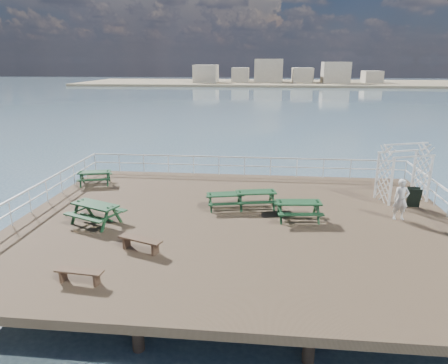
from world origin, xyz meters
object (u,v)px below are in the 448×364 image
picnic_table_d (95,209)px  person (401,200)px  picnic_table_a (95,175)px  picnic_table_b (256,196)px  flat_bench_far (140,241)px  trellis_arbor (403,175)px  flat_bench_near (79,273)px  picnic_table_c (298,206)px  picnic_table_e (225,198)px

picnic_table_d → person: person is taller
picnic_table_a → person: (14.52, -3.43, 0.35)m
picnic_table_b → picnic_table_d: bearing=-170.1°
flat_bench_far → person: person is taller
picnic_table_d → person: (12.31, 1.69, 0.26)m
picnic_table_b → trellis_arbor: (6.78, 1.70, 0.66)m
picnic_table_a → trellis_arbor: bearing=-17.5°
picnic_table_a → flat_bench_far: picnic_table_a is taller
picnic_table_d → flat_bench_far: (2.51, -2.19, -0.26)m
person → picnic_table_b: bearing=167.5°
picnic_table_a → picnic_table_d: size_ratio=0.80×
flat_bench_near → trellis_arbor: 14.62m
picnic_table_a → picnic_table_d: picnic_table_d is taller
picnic_table_d → person: 12.43m
picnic_table_c → flat_bench_near: picnic_table_c is taller
picnic_table_b → picnic_table_d: (-6.36, -2.50, 0.06)m
trellis_arbor → picnic_table_e: bearing=174.0°
picnic_table_c → picnic_table_e: size_ratio=1.06×
picnic_table_b → picnic_table_e: picnic_table_b is taller
flat_bench_far → trellis_arbor: (10.63, 6.38, 0.86)m
trellis_arbor → flat_bench_far: bearing=-168.6°
flat_bench_near → picnic_table_a: bearing=115.7°
picnic_table_a → flat_bench_far: 8.70m
flat_bench_far → person: bearing=41.5°
trellis_arbor → person: size_ratio=1.58×
picnic_table_b → picnic_table_c: bearing=-46.7°
picnic_table_c → flat_bench_far: (-5.63, -3.43, -0.22)m
picnic_table_b → picnic_table_c: (1.77, -1.25, 0.02)m
picnic_table_e → flat_bench_far: 5.08m
flat_bench_far → trellis_arbor: bearing=50.8°
picnic_table_e → picnic_table_b: bearing=-1.8°
picnic_table_c → trellis_arbor: (5.00, 2.95, 0.64)m
picnic_table_c → picnic_table_a: bearing=153.7°
picnic_table_a → flat_bench_near: bearing=-83.6°
picnic_table_c → person: 4.20m
trellis_arbor → picnic_table_a: bearing=157.0°
trellis_arbor → flat_bench_near: bearing=-163.5°
picnic_table_b → flat_bench_far: (-3.86, -4.68, -0.20)m
picnic_table_b → picnic_table_d: 6.84m
picnic_table_e → flat_bench_far: picnic_table_e is taller
picnic_table_a → person: bearing=-27.4°
picnic_table_a → flat_bench_near: size_ratio=1.30×
flat_bench_near → person: 12.56m
picnic_table_b → flat_bench_near: 8.53m
picnic_table_c → picnic_table_e: 3.27m
picnic_table_d → trellis_arbor: size_ratio=0.88×
picnic_table_b → flat_bench_near: picnic_table_b is taller
picnic_table_b → picnic_table_e: bearing=179.7°
picnic_table_e → person: size_ratio=1.08×
picnic_table_c → person: size_ratio=1.14×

